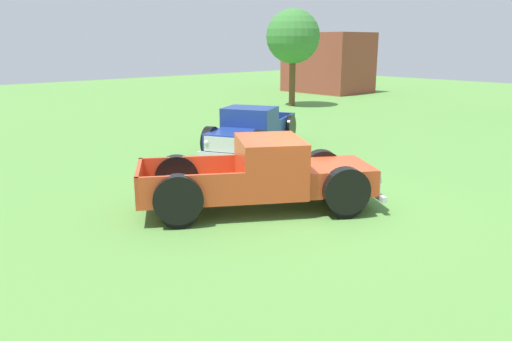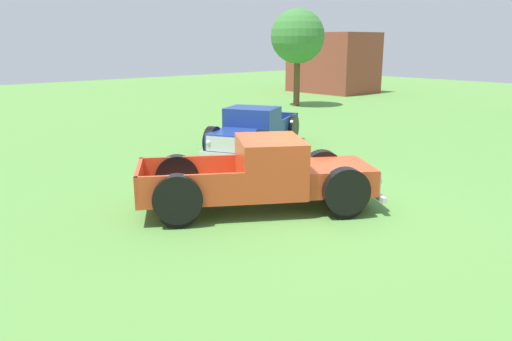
# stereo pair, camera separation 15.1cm
# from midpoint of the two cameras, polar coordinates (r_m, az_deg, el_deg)

# --- Properties ---
(ground_plane) EXTENTS (80.00, 80.00, 0.00)m
(ground_plane) POSITION_cam_midpoint_polar(r_m,az_deg,el_deg) (11.55, 3.76, -4.07)
(ground_plane) COLOR #5B9342
(pickup_truck_foreground) EXTENTS (4.42, 5.43, 1.61)m
(pickup_truck_foreground) POSITION_cam_midpoint_polar(r_m,az_deg,el_deg) (11.18, 1.54, -0.57)
(pickup_truck_foreground) COLOR #D14723
(pickup_truck_foreground) RESTS_ON ground_plane
(pickup_truck_behind_left) EXTENTS (3.85, 5.22, 1.52)m
(pickup_truck_behind_left) POSITION_cam_midpoint_polar(r_m,az_deg,el_deg) (17.02, -1.04, 4.51)
(pickup_truck_behind_left) COLOR navy
(pickup_truck_behind_left) RESTS_ON ground_plane
(oak_tree_west) EXTENTS (3.08, 3.08, 5.51)m
(oak_tree_west) POSITION_cam_midpoint_polar(r_m,az_deg,el_deg) (29.59, 4.09, 14.96)
(oak_tree_west) COLOR brown
(oak_tree_west) RESTS_ON ground_plane
(brick_pavilion) EXTENTS (5.79, 4.18, 4.32)m
(brick_pavilion) POSITION_cam_midpoint_polar(r_m,az_deg,el_deg) (38.45, 8.08, 12.09)
(brick_pavilion) COLOR brown
(brick_pavilion) RESTS_ON ground_plane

